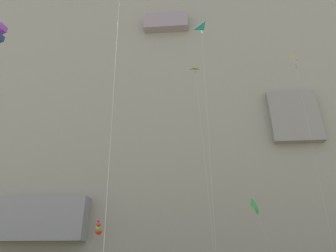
{
  "coord_description": "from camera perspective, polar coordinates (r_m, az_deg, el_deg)",
  "views": [
    {
      "loc": [
        4.07,
        -4.23,
        3.54
      ],
      "look_at": [
        2.17,
        19.9,
        15.24
      ],
      "focal_mm": 30.37,
      "sensor_mm": 36.0,
      "label": 1
    }
  ],
  "objects": [
    {
      "name": "cliff_face",
      "position": [
        72.54,
        0.62,
        5.65
      ],
      "size": [
        180.0,
        32.41,
        82.84
      ],
      "color": "gray",
      "rests_on": "ground"
    },
    {
      "name": "kite_delta_upper_right",
      "position": [
        42.17,
        7.28,
        17.19
      ],
      "size": [
        1.93,
        5.85,
        33.25
      ],
      "color": "teal",
      "rests_on": "ground"
    },
    {
      "name": "kite_diamond_mid_right",
      "position": [
        40.1,
        17.1,
        -15.36
      ],
      "size": [
        2.83,
        2.62,
        11.38
      ],
      "color": "green",
      "rests_on": "ground"
    },
    {
      "name": "kite_diamond_high_right",
      "position": [
        52.06,
        24.07,
        11.93
      ],
      "size": [
        3.83,
        5.56,
        35.44
      ],
      "color": "yellow",
      "rests_on": "ground"
    },
    {
      "name": "kite_delta_mid_left",
      "position": [
        42.59,
        5.75,
        9.73
      ],
      "size": [
        1.74,
        3.3,
        29.7
      ],
      "color": "#8CCC33",
      "rests_on": "ground"
    },
    {
      "name": "kite_windsock_low_left",
      "position": [
        41.63,
        -13.77,
        -19.34
      ],
      "size": [
        3.21,
        7.23,
        8.57
      ],
      "color": "red",
      "rests_on": "ground"
    }
  ]
}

